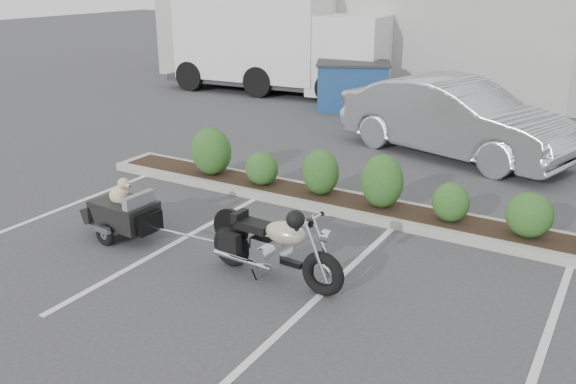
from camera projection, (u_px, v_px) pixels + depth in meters
The scene contains 8 objects.
ground at pixel (274, 252), 9.15m from camera, with size 90.00×90.00×0.00m, color #38383A.
planter_kerb at pixel (392, 213), 10.43m from camera, with size 12.00×1.00×0.15m, color #9E9E93.
building at pixel (519, 29), 22.23m from camera, with size 26.00×10.00×4.00m, color #9EA099.
motorcycle at pixel (274, 247), 8.17m from camera, with size 2.13×0.72×1.22m.
pet_trailer at pixel (124, 212), 9.54m from camera, with size 1.70×0.95×1.01m.
sedan at pixel (455, 118), 13.67m from camera, with size 1.85×5.29×1.74m, color #B7B8BF.
dumpster at pixel (353, 86), 18.37m from camera, with size 2.59×2.26×1.43m.
delivery_truck at pixel (280, 40), 20.78m from camera, with size 8.12×3.28×3.64m.
Camera 1 is at (4.39, -7.04, 3.98)m, focal length 38.00 mm.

